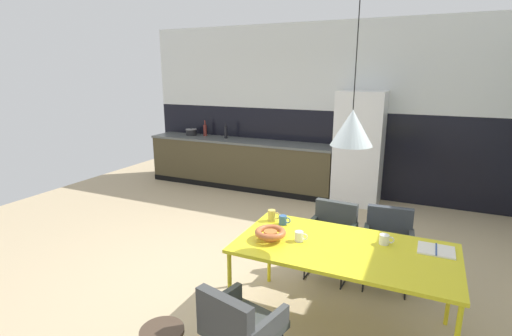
{
  "coord_description": "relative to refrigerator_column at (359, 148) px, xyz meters",
  "views": [
    {
      "loc": [
        1.88,
        -3.27,
        2.15
      ],
      "look_at": [
        -0.06,
        0.92,
        0.98
      ],
      "focal_mm": 26.57,
      "sensor_mm": 36.0,
      "label": 1
    }
  ],
  "objects": [
    {
      "name": "mug_tall_blue",
      "position": [
        -0.27,
        -3.1,
        -0.12
      ],
      "size": [
        0.12,
        0.07,
        0.11
      ],
      "color": "gold",
      "rests_on": "dining_table"
    },
    {
      "name": "armchair_far_side",
      "position": [
        0.19,
        -2.5,
        -0.42
      ],
      "size": [
        0.52,
        0.5,
        0.79
      ],
      "rotation": [
        0.0,
        0.0,
        3.08
      ],
      "color": "#3A3F3C",
      "rests_on": "ground"
    },
    {
      "name": "back_wall_panel_upper",
      "position": [
        -0.85,
        0.36,
        1.31
      ],
      "size": [
        6.66,
        0.12,
        1.49
      ],
      "primitive_type": "cube",
      "color": "silver",
      "rests_on": "back_wall_splashback_dark"
    },
    {
      "name": "open_book",
      "position": [
        1.18,
        -3.13,
        -0.17
      ],
      "size": [
        0.28,
        0.24,
        0.02
      ],
      "color": "white",
      "rests_on": "dining_table"
    },
    {
      "name": "armchair_facing_counter",
      "position": [
        0.76,
        -2.45,
        -0.42
      ],
      "size": [
        0.52,
        0.51,
        0.79
      ],
      "rotation": [
        0.0,
        0.0,
        3.22
      ],
      "color": "#3A3F3C",
      "rests_on": "ground"
    },
    {
      "name": "back_wall_splashback_dark",
      "position": [
        -0.85,
        0.36,
        -0.18
      ],
      "size": [
        6.66,
        0.12,
        1.49
      ],
      "primitive_type": "cube",
      "color": "black",
      "rests_on": "ground"
    },
    {
      "name": "armchair_head_of_table",
      "position": [
        -0.04,
        -4.26,
        -0.46
      ],
      "size": [
        0.58,
        0.57,
        0.73
      ],
      "rotation": [
        0.0,
        0.0,
        -0.24
      ],
      "color": "#3A3F3C",
      "rests_on": "ground"
    },
    {
      "name": "mug_white_ceramic",
      "position": [
        0.78,
        -3.18,
        -0.13
      ],
      "size": [
        0.12,
        0.08,
        0.08
      ],
      "color": "white",
      "rests_on": "dining_table"
    },
    {
      "name": "dining_table",
      "position": [
        0.49,
        -3.37,
        -0.22
      ],
      "size": [
        1.77,
        0.93,
        0.76
      ],
      "color": "yellow",
      "rests_on": "ground"
    },
    {
      "name": "ground_plane",
      "position": [
        -0.85,
        -3.0,
        -0.93
      ],
      "size": [
        8.89,
        8.89,
        0.0
      ],
      "primitive_type": "plane",
      "color": "tan"
    },
    {
      "name": "bottle_vinegar_dark",
      "position": [
        -2.53,
        0.04,
        0.1
      ],
      "size": [
        0.06,
        0.06,
        0.29
      ],
      "color": "black",
      "rests_on": "kitchen_counter"
    },
    {
      "name": "pendant_lamp_over_table_near",
      "position": [
        0.49,
        -3.34,
        0.81
      ],
      "size": [
        0.32,
        0.32,
        1.34
      ],
      "color": "black"
    },
    {
      "name": "mug_wide_latte",
      "position": [
        0.12,
        -3.42,
        -0.13
      ],
      "size": [
        0.12,
        0.07,
        0.09
      ],
      "color": "white",
      "rests_on": "dining_table"
    },
    {
      "name": "mug_glass_clear",
      "position": [
        -0.14,
        -3.14,
        -0.13
      ],
      "size": [
        0.11,
        0.07,
        0.09
      ],
      "color": "#335B93",
      "rests_on": "dining_table"
    },
    {
      "name": "refrigerator_column",
      "position": [
        0.0,
        0.0,
        0.0
      ],
      "size": [
        0.75,
        0.6,
        1.86
      ],
      "primitive_type": "cube",
      "color": "silver",
      "rests_on": "ground"
    },
    {
      "name": "side_stool",
      "position": [
        -0.51,
        -4.5,
        -0.55
      ],
      "size": [
        0.31,
        0.31,
        0.43
      ],
      "color": "#423326",
      "rests_on": "ground"
    },
    {
      "name": "cooking_pot",
      "position": [
        -3.35,
        0.08,
        0.04
      ],
      "size": [
        0.22,
        0.22,
        0.15
      ],
      "color": "black",
      "rests_on": "kitchen_counter"
    },
    {
      "name": "kitchen_counter",
      "position": [
        -2.21,
        -0.0,
        -0.48
      ],
      "size": [
        3.67,
        0.63,
        0.91
      ],
      "color": "#463D26",
      "rests_on": "ground"
    },
    {
      "name": "fruit_bowl",
      "position": [
        -0.12,
        -3.5,
        -0.11
      ],
      "size": [
        0.27,
        0.27,
        0.1
      ],
      "color": "#B2662D",
      "rests_on": "dining_table"
    },
    {
      "name": "bottle_wine_green",
      "position": [
        -3.05,
        0.13,
        0.1
      ],
      "size": [
        0.07,
        0.07,
        0.31
      ],
      "color": "maroon",
      "rests_on": "kitchen_counter"
    }
  ]
}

